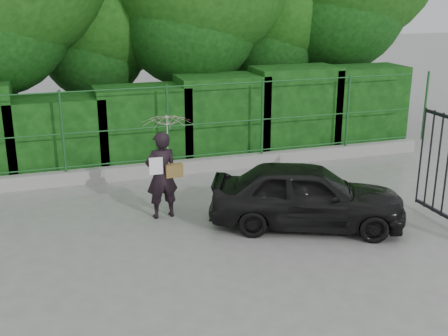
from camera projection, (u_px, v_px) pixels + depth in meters
name	position (u px, v px, depth m)	size (l,w,h in m)	color
ground	(207.00, 262.00, 8.86)	(80.00, 80.00, 0.00)	gray
kerb	(152.00, 170.00, 12.90)	(14.00, 0.25, 0.30)	#9E9E99
fence	(160.00, 125.00, 12.64)	(14.13, 0.06, 1.80)	#1A5022
hedge	(147.00, 123.00, 13.57)	(14.20, 1.20, 2.22)	black
woman	(166.00, 151.00, 10.31)	(0.94, 0.96, 1.96)	black
car	(307.00, 195.00, 10.07)	(1.39, 3.46, 1.18)	black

